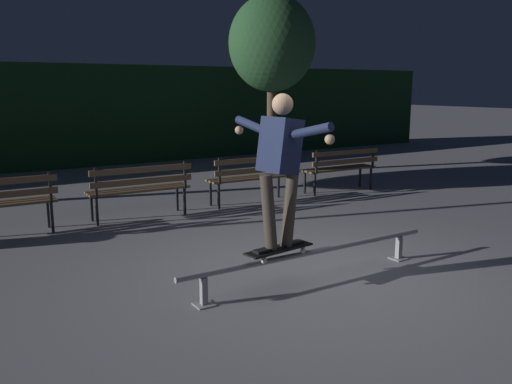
% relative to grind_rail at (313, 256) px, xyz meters
% --- Properties ---
extents(ground_plane, '(90.00, 90.00, 0.00)m').
position_rel_grind_rail_xyz_m(ground_plane, '(0.00, 0.10, -0.27)').
color(ground_plane, gray).
extents(hedge_backdrop, '(24.00, 1.20, 2.62)m').
position_rel_grind_rail_xyz_m(hedge_backdrop, '(0.00, 10.11, 1.04)').
color(hedge_backdrop, '#193D1E').
rests_on(hedge_backdrop, ground).
extents(grind_rail, '(3.19, 0.18, 0.34)m').
position_rel_grind_rail_xyz_m(grind_rail, '(0.00, 0.00, 0.00)').
color(grind_rail, '#9E9EA3').
rests_on(grind_rail, ground).
extents(skateboard, '(0.80, 0.30, 0.09)m').
position_rel_grind_rail_xyz_m(skateboard, '(-0.45, -0.00, 0.14)').
color(skateboard, black).
rests_on(skateboard, grind_rail).
extents(skateboarder, '(0.63, 1.40, 1.56)m').
position_rel_grind_rail_xyz_m(skateboarder, '(-0.44, 0.00, 1.08)').
color(skateboarder, black).
rests_on(skateboarder, skateboard).
extents(park_bench_left_center, '(1.61, 0.45, 0.88)m').
position_rel_grind_rail_xyz_m(park_bench_left_center, '(-0.63, 3.55, 0.27)').
color(park_bench_left_center, black).
rests_on(park_bench_left_center, ground).
extents(park_bench_right_center, '(1.61, 0.45, 0.88)m').
position_rel_grind_rail_xyz_m(park_bench_right_center, '(1.42, 3.55, 0.27)').
color(park_bench_right_center, black).
rests_on(park_bench_right_center, ground).
extents(park_bench_rightmost, '(1.61, 0.45, 0.88)m').
position_rel_grind_rail_xyz_m(park_bench_rightmost, '(3.47, 3.55, 0.27)').
color(park_bench_rightmost, black).
rests_on(park_bench_rightmost, ground).
extents(tree_far_right, '(2.01, 2.01, 4.14)m').
position_rel_grind_rail_xyz_m(tree_far_right, '(3.63, 6.28, 2.74)').
color(tree_far_right, brown).
rests_on(tree_far_right, ground).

